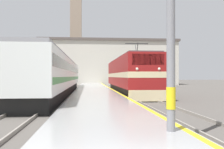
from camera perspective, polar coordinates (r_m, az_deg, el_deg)
ground_plane at (r=33.45m, az=-3.94°, el=-3.59°), size 200.00×200.00×0.00m
platform at (r=28.45m, az=-3.72°, el=-3.77°), size 4.25×140.00×0.39m
rail_track_near at (r=28.76m, az=3.30°, el=-4.06°), size 2.84×140.00×0.16m
rail_track_far at (r=28.62m, az=-11.39°, el=-4.07°), size 2.83×140.00×0.16m
locomotive_train at (r=27.48m, az=3.68°, el=-0.23°), size 2.92×17.98×4.78m
passenger_train at (r=27.63m, az=-11.59°, el=-0.20°), size 2.92×31.17×3.62m
clock_tower at (r=72.89m, az=-7.85°, el=10.54°), size 3.76×3.76×29.96m
station_building at (r=58.62m, az=-0.73°, el=2.65°), size 30.17×8.31×9.89m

